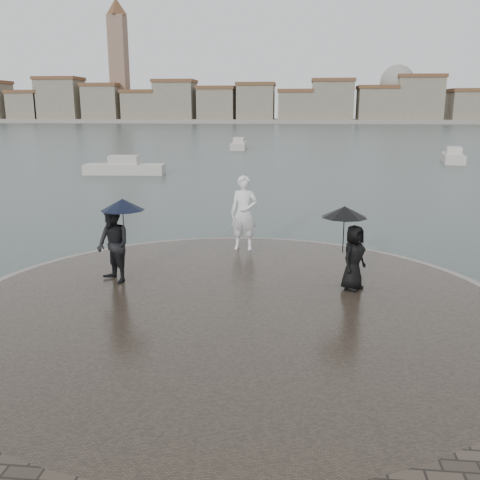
# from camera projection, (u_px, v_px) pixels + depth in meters

# --- Properties ---
(ground) EXTENTS (400.00, 400.00, 0.00)m
(ground) POSITION_uv_depth(u_px,v_px,m) (207.00, 402.00, 8.38)
(ground) COLOR #2B3835
(ground) RESTS_ON ground
(kerb_ring) EXTENTS (12.50, 12.50, 0.32)m
(kerb_ring) POSITION_uv_depth(u_px,v_px,m) (234.00, 311.00, 11.72)
(kerb_ring) COLOR gray
(kerb_ring) RESTS_ON ground
(quay_tip) EXTENTS (11.90, 11.90, 0.36)m
(quay_tip) POSITION_uv_depth(u_px,v_px,m) (234.00, 310.00, 11.71)
(quay_tip) COLOR #2D261E
(quay_tip) RESTS_ON ground
(statue) EXTENTS (0.84, 0.58, 2.21)m
(statue) POSITION_uv_depth(u_px,v_px,m) (244.00, 213.00, 15.84)
(statue) COLOR white
(statue) RESTS_ON quay_tip
(visitor_left) EXTENTS (1.34, 1.18, 2.04)m
(visitor_left) POSITION_uv_depth(u_px,v_px,m) (115.00, 236.00, 12.84)
(visitor_left) COLOR black
(visitor_left) RESTS_ON quay_tip
(visitor_right) EXTENTS (1.20, 1.08, 1.95)m
(visitor_right) POSITION_uv_depth(u_px,v_px,m) (351.00, 242.00, 12.32)
(visitor_right) COLOR black
(visitor_right) RESTS_ON quay_tip
(far_skyline) EXTENTS (260.00, 20.00, 37.00)m
(far_skyline) POSITION_uv_depth(u_px,v_px,m) (275.00, 104.00, 162.79)
(far_skyline) COLOR gray
(far_skyline) RESTS_ON ground
(boats) EXTENTS (38.67, 28.02, 1.50)m
(boats) POSITION_uv_depth(u_px,v_px,m) (346.00, 155.00, 48.10)
(boats) COLOR #BBB4A8
(boats) RESTS_ON ground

